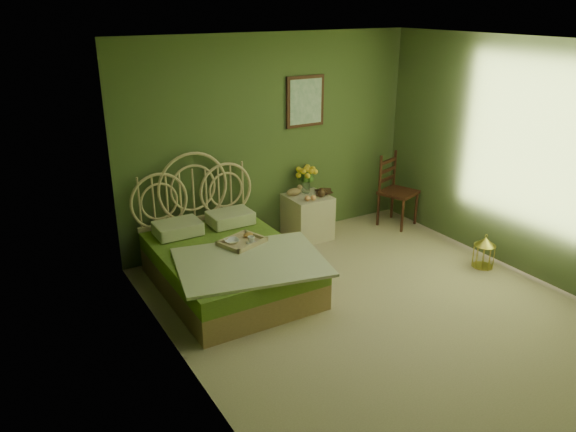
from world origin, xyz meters
TOP-DOWN VIEW (x-y plane):
  - floor at (0.00, 0.00)m, footprint 4.50×4.50m
  - ceiling at (0.00, 0.00)m, footprint 4.50×4.50m
  - wall_back at (0.00, 2.25)m, footprint 4.00×0.00m
  - wall_left at (-2.00, 0.00)m, footprint 0.00×4.50m
  - wall_right at (2.00, 0.00)m, footprint 0.00×4.50m
  - wall_art at (0.48, 2.22)m, footprint 0.54×0.04m
  - bed at (-1.10, 1.27)m, footprint 1.66×2.10m
  - nightstand at (0.39, 1.99)m, footprint 0.53×0.53m
  - chair at (1.70, 1.81)m, footprint 0.56×0.56m
  - birdcage at (1.70, 0.19)m, footprint 0.24×0.24m
  - book_lower at (0.56, 2.00)m, footprint 0.17×0.22m
  - book_upper at (0.56, 2.00)m, footprint 0.26×0.27m
  - cereal_bowl at (-1.03, 1.28)m, footprint 0.18×0.18m
  - coffee_cup at (-0.85, 1.17)m, footprint 0.09×0.09m

SIDE VIEW (x-z plane):
  - floor at x=0.00m, z-range 0.00..0.00m
  - birdcage at x=1.70m, z-range 0.00..0.36m
  - bed at x=-1.10m, z-range -0.36..0.94m
  - nightstand at x=0.39m, z-range -0.15..0.86m
  - cereal_bowl at x=-1.03m, z-range 0.50..0.54m
  - coffee_cup at x=-0.85m, z-range 0.50..0.58m
  - chair at x=1.70m, z-range 0.05..1.05m
  - book_lower at x=0.56m, z-range 0.58..0.60m
  - book_upper at x=0.56m, z-range 0.60..0.62m
  - wall_back at x=0.00m, z-range -0.70..3.30m
  - wall_left at x=-2.00m, z-range -0.95..3.55m
  - wall_right at x=2.00m, z-range -0.95..3.55m
  - wall_art at x=0.48m, z-range 1.43..2.07m
  - ceiling at x=0.00m, z-range 2.60..2.60m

